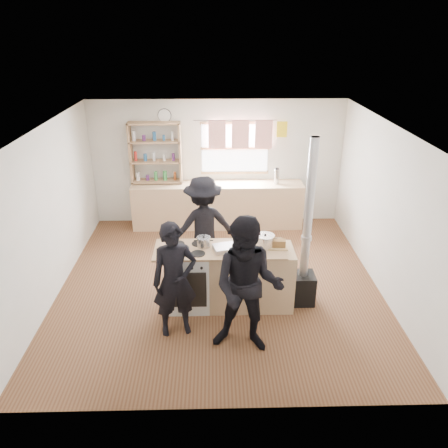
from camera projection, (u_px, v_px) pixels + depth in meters
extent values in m
cube|color=brown|center=(219.00, 284.00, 7.01)|extent=(5.00, 5.00, 0.01)
cube|color=tan|center=(218.00, 205.00, 8.83)|extent=(3.40, 0.55, 0.90)
cube|color=tan|center=(157.00, 181.00, 8.71)|extent=(1.00, 0.28, 0.03)
cube|color=tan|center=(156.00, 162.00, 8.54)|extent=(1.00, 0.28, 0.03)
cube|color=tan|center=(155.00, 141.00, 8.38)|extent=(1.00, 0.28, 0.03)
cube|color=tan|center=(153.00, 123.00, 8.23)|extent=(1.00, 0.28, 0.03)
cube|color=tan|center=(131.00, 153.00, 8.46)|extent=(0.04, 0.28, 1.20)
cube|color=tan|center=(180.00, 153.00, 8.48)|extent=(0.04, 0.28, 1.20)
cylinder|color=silver|center=(277.00, 176.00, 8.61)|extent=(0.10, 0.10, 0.30)
cube|color=white|center=(189.00, 278.00, 6.31)|extent=(0.60, 0.60, 0.90)
cube|color=tan|center=(251.00, 277.00, 6.33)|extent=(1.20, 0.60, 0.90)
cube|color=tan|center=(220.00, 249.00, 6.13)|extent=(1.84, 0.64, 0.03)
cylinder|color=black|center=(178.00, 250.00, 6.02)|extent=(0.46, 0.46, 0.05)
cylinder|color=#26501B|center=(178.00, 249.00, 6.01)|extent=(0.30, 0.30, 0.02)
cube|color=silver|center=(225.00, 248.00, 6.06)|extent=(0.35, 0.31, 0.07)
cube|color=brown|center=(225.00, 247.00, 6.05)|extent=(0.30, 0.27, 0.02)
cylinder|color=#B0B0B2|center=(204.00, 242.00, 6.15)|extent=(0.19, 0.19, 0.13)
cylinder|color=#B0B0B2|center=(204.00, 238.00, 6.12)|extent=(0.20, 0.20, 0.01)
sphere|color=black|center=(204.00, 237.00, 6.11)|extent=(0.03, 0.03, 0.03)
cylinder|color=silver|center=(265.00, 241.00, 6.14)|extent=(0.26, 0.26, 0.17)
cylinder|color=silver|center=(265.00, 236.00, 6.10)|extent=(0.27, 0.27, 0.01)
sphere|color=black|center=(265.00, 235.00, 6.10)|extent=(0.03, 0.03, 0.03)
cube|color=tan|center=(277.00, 247.00, 6.14)|extent=(0.29, 0.22, 0.02)
cube|color=olive|center=(277.00, 243.00, 6.12)|extent=(0.23, 0.12, 0.10)
cube|color=black|center=(302.00, 288.00, 6.47)|extent=(0.35, 0.35, 0.47)
cylinder|color=#ADADB2|center=(309.00, 211.00, 5.94)|extent=(0.12, 0.12, 2.03)
imported|color=black|center=(175.00, 280.00, 5.61)|extent=(0.66, 0.51, 1.60)
imported|color=black|center=(248.00, 287.00, 5.27)|extent=(1.00, 0.84, 1.81)
imported|color=black|center=(203.00, 226.00, 7.03)|extent=(1.19, 0.87, 1.66)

